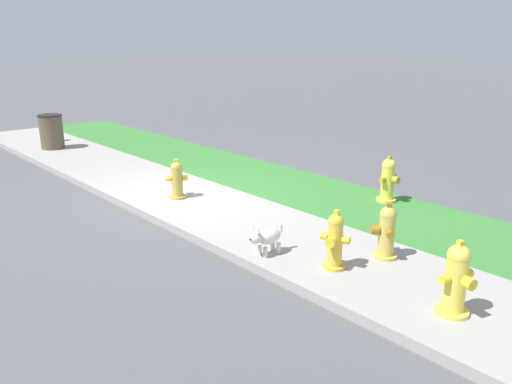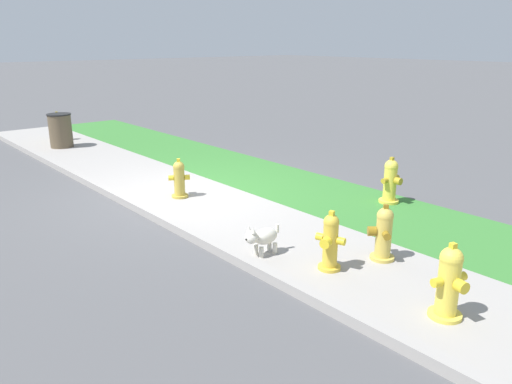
{
  "view_description": "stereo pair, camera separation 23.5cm",
  "coord_description": "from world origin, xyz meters",
  "px_view_note": "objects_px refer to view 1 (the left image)",
  "views": [
    {
      "loc": [
        6.95,
        -4.65,
        2.62
      ],
      "look_at": [
        1.57,
        0.24,
        0.4
      ],
      "focal_mm": 35.0,
      "sensor_mm": 36.0,
      "label": 1
    },
    {
      "loc": [
        7.1,
        -4.47,
        2.62
      ],
      "look_at": [
        1.57,
        0.24,
        0.4
      ],
      "focal_mm": 35.0,
      "sensor_mm": 36.0,
      "label": 2
    }
  ],
  "objects_px": {
    "fire_hydrant_near_corner": "(48,128)",
    "fire_hydrant_across_street": "(388,180)",
    "fire_hydrant_by_grass_verge": "(456,280)",
    "small_white_dog": "(266,237)",
    "fire_hydrant_far_end": "(177,180)",
    "trash_bin": "(51,132)",
    "fire_hydrant_at_driveway": "(335,241)",
    "fire_hydrant_mid_block": "(386,232)"
  },
  "relations": [
    {
      "from": "trash_bin",
      "to": "fire_hydrant_by_grass_verge",
      "type": "bearing_deg",
      "value": -0.5
    },
    {
      "from": "fire_hydrant_near_corner",
      "to": "trash_bin",
      "type": "relative_size",
      "value": 0.92
    },
    {
      "from": "fire_hydrant_near_corner",
      "to": "fire_hydrant_far_end",
      "type": "height_order",
      "value": "fire_hydrant_near_corner"
    },
    {
      "from": "fire_hydrant_at_driveway",
      "to": "small_white_dog",
      "type": "relative_size",
      "value": 1.41
    },
    {
      "from": "fire_hydrant_mid_block",
      "to": "fire_hydrant_at_driveway",
      "type": "height_order",
      "value": "fire_hydrant_at_driveway"
    },
    {
      "from": "fire_hydrant_mid_block",
      "to": "small_white_dog",
      "type": "height_order",
      "value": "fire_hydrant_mid_block"
    },
    {
      "from": "fire_hydrant_near_corner",
      "to": "fire_hydrant_by_grass_verge",
      "type": "height_order",
      "value": "fire_hydrant_by_grass_verge"
    },
    {
      "from": "fire_hydrant_at_driveway",
      "to": "fire_hydrant_by_grass_verge",
      "type": "xyz_separation_m",
      "value": [
        1.46,
        0.06,
        0.03
      ]
    },
    {
      "from": "trash_bin",
      "to": "fire_hydrant_mid_block",
      "type": "bearing_deg",
      "value": 3.41
    },
    {
      "from": "fire_hydrant_far_end",
      "to": "small_white_dog",
      "type": "relative_size",
      "value": 1.32
    },
    {
      "from": "fire_hydrant_at_driveway",
      "to": "fire_hydrant_across_street",
      "type": "relative_size",
      "value": 0.94
    },
    {
      "from": "fire_hydrant_near_corner",
      "to": "fire_hydrant_across_street",
      "type": "bearing_deg",
      "value": 120.8
    },
    {
      "from": "fire_hydrant_across_street",
      "to": "small_white_dog",
      "type": "bearing_deg",
      "value": 5.84
    },
    {
      "from": "fire_hydrant_far_end",
      "to": "small_white_dog",
      "type": "distance_m",
      "value": 2.81
    },
    {
      "from": "fire_hydrant_at_driveway",
      "to": "trash_bin",
      "type": "distance_m",
      "value": 9.14
    },
    {
      "from": "fire_hydrant_across_street",
      "to": "fire_hydrant_near_corner",
      "type": "height_order",
      "value": "fire_hydrant_near_corner"
    },
    {
      "from": "fire_hydrant_near_corner",
      "to": "fire_hydrant_far_end",
      "type": "bearing_deg",
      "value": 104.44
    },
    {
      "from": "fire_hydrant_mid_block",
      "to": "fire_hydrant_by_grass_verge",
      "type": "bearing_deg",
      "value": -165.43
    },
    {
      "from": "fire_hydrant_mid_block",
      "to": "fire_hydrant_near_corner",
      "type": "height_order",
      "value": "fire_hydrant_near_corner"
    },
    {
      "from": "fire_hydrant_far_end",
      "to": "trash_bin",
      "type": "height_order",
      "value": "trash_bin"
    },
    {
      "from": "fire_hydrant_across_street",
      "to": "trash_bin",
      "type": "xyz_separation_m",
      "value": [
        -8.07,
        -2.54,
        0.05
      ]
    },
    {
      "from": "fire_hydrant_near_corner",
      "to": "trash_bin",
      "type": "height_order",
      "value": "trash_bin"
    },
    {
      "from": "fire_hydrant_by_grass_verge",
      "to": "trash_bin",
      "type": "distance_m",
      "value": 10.6
    },
    {
      "from": "fire_hydrant_at_driveway",
      "to": "small_white_dog",
      "type": "bearing_deg",
      "value": 3.5
    },
    {
      "from": "fire_hydrant_near_corner",
      "to": "small_white_dog",
      "type": "xyz_separation_m",
      "value": [
        9.24,
        -0.75,
        -0.13
      ]
    },
    {
      "from": "fire_hydrant_mid_block",
      "to": "fire_hydrant_across_street",
      "type": "distance_m",
      "value": 2.37
    },
    {
      "from": "fire_hydrant_mid_block",
      "to": "fire_hydrant_far_end",
      "type": "relative_size",
      "value": 1.05
    },
    {
      "from": "fire_hydrant_at_driveway",
      "to": "fire_hydrant_across_street",
      "type": "bearing_deg",
      "value": -87.13
    },
    {
      "from": "fire_hydrant_mid_block",
      "to": "trash_bin",
      "type": "relative_size",
      "value": 0.85
    },
    {
      "from": "small_white_dog",
      "to": "trash_bin",
      "type": "bearing_deg",
      "value": -90.03
    },
    {
      "from": "fire_hydrant_at_driveway",
      "to": "fire_hydrant_far_end",
      "type": "distance_m",
      "value": 3.59
    },
    {
      "from": "fire_hydrant_near_corner",
      "to": "fire_hydrant_far_end",
      "type": "xyz_separation_m",
      "value": [
        6.48,
        -0.24,
        -0.05
      ]
    },
    {
      "from": "fire_hydrant_across_street",
      "to": "fire_hydrant_by_grass_verge",
      "type": "bearing_deg",
      "value": 45.04
    },
    {
      "from": "fire_hydrant_mid_block",
      "to": "small_white_dog",
      "type": "bearing_deg",
      "value": 87.36
    },
    {
      "from": "fire_hydrant_at_driveway",
      "to": "trash_bin",
      "type": "xyz_separation_m",
      "value": [
        -9.14,
        0.15,
        0.07
      ]
    },
    {
      "from": "fire_hydrant_near_corner",
      "to": "fire_hydrant_far_end",
      "type": "relative_size",
      "value": 1.14
    },
    {
      "from": "fire_hydrant_near_corner",
      "to": "small_white_dog",
      "type": "height_order",
      "value": "fire_hydrant_near_corner"
    },
    {
      "from": "fire_hydrant_far_end",
      "to": "fire_hydrant_near_corner",
      "type": "bearing_deg",
      "value": 119.28
    },
    {
      "from": "fire_hydrant_across_street",
      "to": "fire_hydrant_at_driveway",
      "type": "bearing_deg",
      "value": 22.83
    },
    {
      "from": "fire_hydrant_by_grass_verge",
      "to": "small_white_dog",
      "type": "relative_size",
      "value": 1.51
    },
    {
      "from": "fire_hydrant_near_corner",
      "to": "trash_bin",
      "type": "bearing_deg",
      "value": 90.63
    },
    {
      "from": "fire_hydrant_by_grass_verge",
      "to": "small_white_dog",
      "type": "distance_m",
      "value": 2.32
    }
  ]
}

